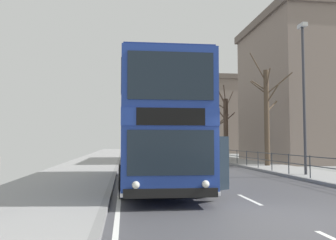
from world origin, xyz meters
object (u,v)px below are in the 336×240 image
(double_decker_bus_main, at_px, (156,128))
(background_building_00, at_px, (325,90))
(street_lamp_far_side, at_px, (304,86))
(bare_tree_far_01, at_px, (267,114))
(bare_tree_far_02, at_px, (226,127))
(background_building_01, at_px, (241,116))
(bare_tree_far_00, at_px, (216,128))

(double_decker_bus_main, xyz_separation_m, background_building_00, (16.61, 15.28, 4.07))
(street_lamp_far_side, bearing_deg, double_decker_bus_main, -162.27)
(bare_tree_far_01, relative_size, background_building_00, 0.60)
(bare_tree_far_01, distance_m, background_building_00, 10.65)
(bare_tree_far_02, distance_m, background_building_01, 26.77)
(bare_tree_far_01, height_order, background_building_01, background_building_01)
(background_building_00, bearing_deg, double_decker_bus_main, -137.40)
(bare_tree_far_02, xyz_separation_m, background_building_01, (9.87, 24.72, 2.79))
(street_lamp_far_side, xyz_separation_m, bare_tree_far_00, (0.52, 19.12, -1.39))
(bare_tree_far_02, relative_size, background_building_00, 0.51)
(background_building_00, bearing_deg, bare_tree_far_01, -142.40)
(double_decker_bus_main, bearing_deg, bare_tree_far_01, 46.76)
(street_lamp_far_side, distance_m, bare_tree_far_00, 19.18)
(street_lamp_far_side, distance_m, background_building_01, 40.07)
(background_building_00, distance_m, background_building_01, 25.99)
(bare_tree_far_01, bearing_deg, background_building_01, 74.14)
(bare_tree_far_00, bearing_deg, bare_tree_far_02, -94.96)
(bare_tree_far_00, xyz_separation_m, bare_tree_far_01, (0.27, -12.58, 0.48))
(street_lamp_far_side, bearing_deg, background_building_01, 75.61)
(bare_tree_far_01, distance_m, bare_tree_far_02, 7.58)
(street_lamp_far_side, relative_size, bare_tree_far_00, 1.16)
(double_decker_bus_main, height_order, bare_tree_far_01, bare_tree_far_01)
(background_building_00, xyz_separation_m, background_building_01, (1.00, 25.97, -0.50))
(bare_tree_far_02, bearing_deg, bare_tree_far_01, -84.60)
(bare_tree_far_00, distance_m, bare_tree_far_01, 12.59)
(street_lamp_far_side, relative_size, background_building_01, 0.62)
(bare_tree_far_00, height_order, background_building_01, background_building_01)
(double_decker_bus_main, relative_size, bare_tree_far_02, 1.58)
(bare_tree_far_00, xyz_separation_m, background_building_01, (9.43, 19.67, 2.72))
(double_decker_bus_main, distance_m, bare_tree_far_01, 12.42)
(bare_tree_far_02, height_order, background_building_00, background_building_00)
(double_decker_bus_main, relative_size, bare_tree_far_01, 1.33)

